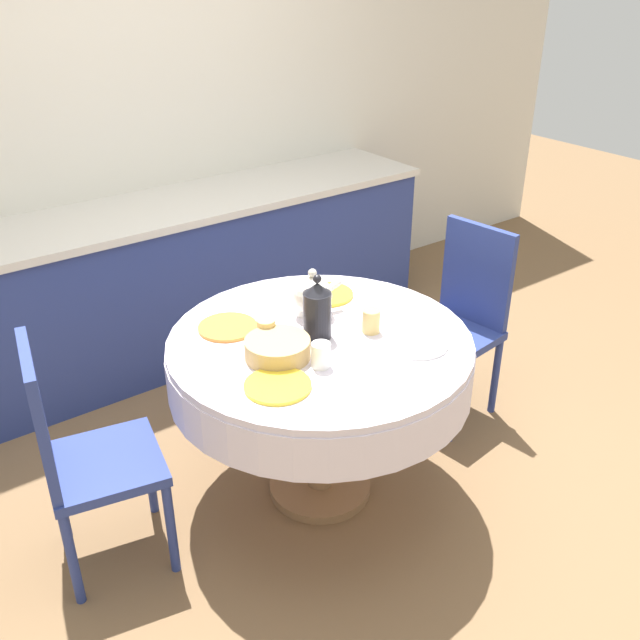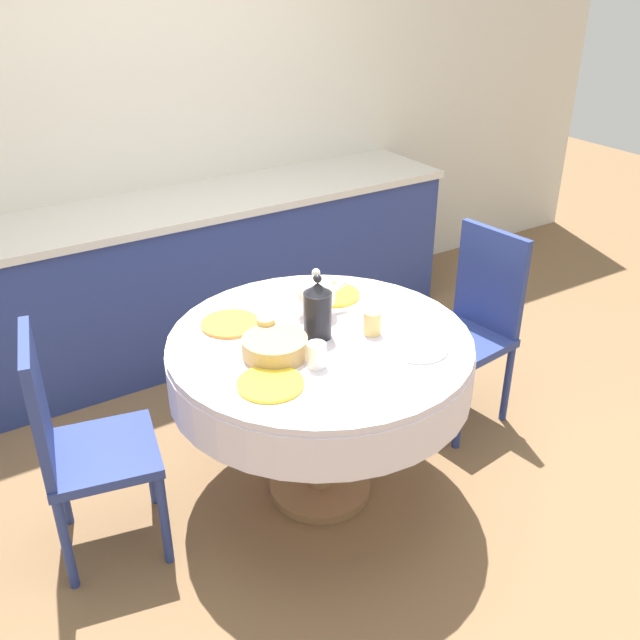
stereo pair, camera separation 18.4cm
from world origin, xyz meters
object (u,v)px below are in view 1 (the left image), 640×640
Objects in this scene: coffee_carafe at (318,310)px; teapot at (313,295)px; chair_right at (79,451)px; chair_left at (461,314)px.

coffee_carafe is 1.18× the size of teapot.
coffee_carafe is at bearing 91.09° from chair_right.
chair_right is at bearing 178.80° from teapot.
teapot is at bearing 60.62° from coffee_carafe.
chair_left is 0.91m from teapot.
coffee_carafe is (0.93, -0.18, 0.35)m from chair_right.
chair_right is 4.30× the size of teapot.
chair_right is 1.01m from coffee_carafe.
teapot is at bearing 100.54° from chair_right.
chair_right is at bearing 169.34° from coffee_carafe.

